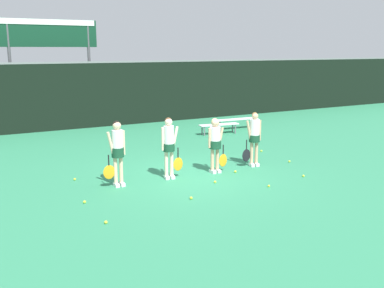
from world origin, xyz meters
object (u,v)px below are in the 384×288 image
object	(u,v)px
tennis_ball_9	(235,172)
tennis_ball_4	(106,222)
player_0	(117,148)
player_2	(215,141)
bench_courtside	(219,125)
tennis_ball_8	(218,166)
scoreboard	(50,42)
tennis_ball_5	(191,198)
bench_far	(236,120)
tennis_ball_0	(289,161)
player_1	(169,143)
tennis_ball_2	(75,179)
tennis_ball_3	(85,202)
player_3	(254,135)
tennis_ball_10	(261,151)
tennis_ball_6	(215,182)
tennis_ball_7	(269,186)
tennis_ball_1	(303,176)

from	to	relation	value
tennis_ball_9	tennis_ball_4	bearing A→B (deg)	-156.82
player_0	player_2	xyz separation A→B (m)	(2.97, -0.10, -0.08)
bench_courtside	tennis_ball_8	size ratio (longest dim) A/B	27.54
scoreboard	tennis_ball_5	distance (m)	12.94
bench_far	bench_courtside	bearing A→B (deg)	-149.93
player_2	player_0	bearing A→B (deg)	178.56
tennis_ball_0	tennis_ball_9	bearing A→B (deg)	-175.31
player_0	player_1	size ratio (longest dim) A/B	1.01
tennis_ball_0	bench_far	bearing A→B (deg)	71.60
tennis_ball_4	tennis_ball_5	size ratio (longest dim) A/B	1.01
tennis_ball_5	tennis_ball_9	distance (m)	2.74
tennis_ball_2	tennis_ball_5	distance (m)	3.63
tennis_ball_3	tennis_ball_0	bearing A→B (deg)	5.67
bench_courtside	player_3	size ratio (longest dim) A/B	1.07
scoreboard	tennis_ball_10	xyz separation A→B (m)	(5.25, -9.03, -3.86)
tennis_ball_4	tennis_ball_6	world-z (taller)	tennis_ball_4
player_3	tennis_ball_6	size ratio (longest dim) A/B	24.41
tennis_ball_4	tennis_ball_10	bearing A→B (deg)	28.61
player_0	player_2	size ratio (longest dim) A/B	1.09
tennis_ball_2	tennis_ball_3	distance (m)	2.03
scoreboard	player_2	xyz separation A→B (m)	(2.37, -10.54, -2.93)
player_0	tennis_ball_5	bearing A→B (deg)	-58.95
tennis_ball_2	bench_far	bearing A→B (deg)	28.27
tennis_ball_3	tennis_ball_9	xyz separation A→B (m)	(4.67, 0.50, -0.00)
scoreboard	tennis_ball_3	distance (m)	12.14
bench_far	tennis_ball_7	world-z (taller)	bench_far
bench_courtside	player_1	xyz separation A→B (m)	(-4.83, -5.04, 0.64)
player_1	tennis_ball_1	xyz separation A→B (m)	(3.43, -1.74, -0.99)
tennis_ball_3	tennis_ball_5	bearing A→B (deg)	-22.48
tennis_ball_2	tennis_ball_5	xyz separation A→B (m)	(2.07, -2.99, 0.00)
tennis_ball_5	tennis_ball_10	size ratio (longest dim) A/B	1.04
bench_far	tennis_ball_0	bearing A→B (deg)	-104.68
player_2	player_3	distance (m)	1.46
bench_courtside	tennis_ball_0	xyz separation A→B (m)	(-0.63, -5.28, -0.34)
tennis_ball_4	tennis_ball_10	distance (m)	7.98
player_3	tennis_ball_2	bearing A→B (deg)	179.67
player_2	tennis_ball_10	size ratio (longest dim) A/B	23.71
player_2	tennis_ball_8	xyz separation A→B (m)	(0.37, 0.44, -0.93)
tennis_ball_4	tennis_ball_9	xyz separation A→B (m)	(4.63, 1.98, -0.00)
tennis_ball_3	tennis_ball_7	xyz separation A→B (m)	(4.64, -1.10, -0.00)
tennis_ball_3	bench_far	bearing A→B (deg)	36.76
player_0	tennis_ball_8	bearing A→B (deg)	5.21
tennis_ball_0	tennis_ball_6	distance (m)	3.41
tennis_ball_6	bench_courtside	bearing A→B (deg)	56.97
scoreboard	tennis_ball_7	bearing A→B (deg)	-77.10
player_3	tennis_ball_5	distance (m)	3.87
tennis_ball_3	tennis_ball_6	size ratio (longest dim) A/B	1.03
player_2	tennis_ball_1	bearing A→B (deg)	-39.48
scoreboard	tennis_ball_0	bearing A→B (deg)	-64.44
player_3	player_0	bearing A→B (deg)	-168.87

